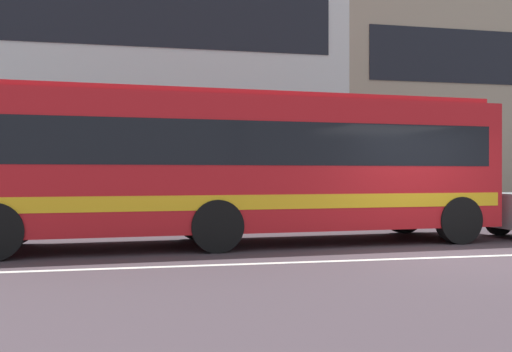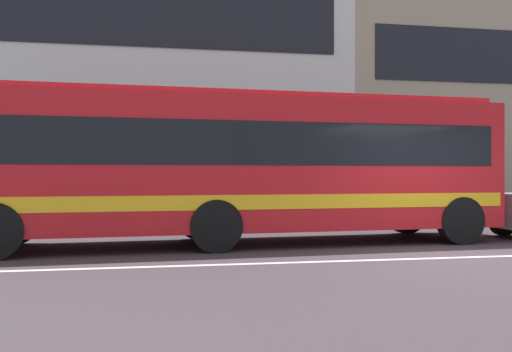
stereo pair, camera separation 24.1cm
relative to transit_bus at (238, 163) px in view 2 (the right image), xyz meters
The scene contains 5 objects.
ground_plane 4.75m from the transit_bus, 36.93° to the right, with size 160.00×160.00×0.00m, color #43373E.
lane_centre_line 4.75m from the transit_bus, 36.93° to the right, with size 60.00×0.16×0.01m, color silver.
apartment_block_left 15.10m from the transit_bus, 108.83° to the left, with size 20.90×10.50×12.31m.
apartment_block_right 21.15m from the transit_bus, 40.95° to the left, with size 19.92×10.50×10.52m.
transit_bus is the anchor object (origin of this frame).
Camera 2 is at (-5.46, -9.24, 1.47)m, focal length 40.25 mm.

